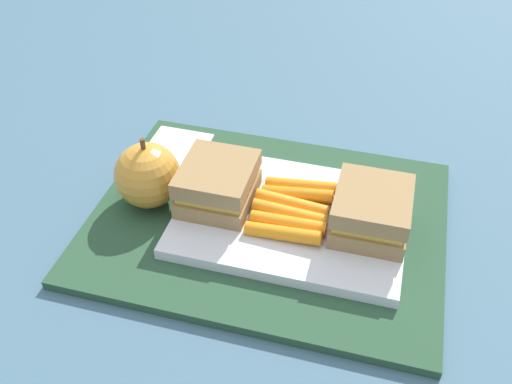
{
  "coord_description": "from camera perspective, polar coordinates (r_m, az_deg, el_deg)",
  "views": [
    {
      "loc": [
        -0.1,
        0.43,
        0.42
      ],
      "look_at": [
        0.01,
        0.0,
        0.04
      ],
      "focal_mm": 40.58,
      "sensor_mm": 36.0,
      "label": 1
    }
  ],
  "objects": [
    {
      "name": "ground_plane",
      "position": [
        0.61,
        1.14,
        -3.22
      ],
      "size": [
        2.4,
        2.4,
        0.0
      ],
      "primitive_type": "plane",
      "color": "#42667A"
    },
    {
      "name": "lunchbag_mat",
      "position": [
        0.6,
        1.15,
        -2.87
      ],
      "size": [
        0.36,
        0.28,
        0.01
      ],
      "primitive_type": "cube",
      "color": "#284C33",
      "rests_on": "ground_plane"
    },
    {
      "name": "apple",
      "position": [
        0.61,
        -10.64,
        1.63
      ],
      "size": [
        0.07,
        0.07,
        0.08
      ],
      "color": "gold",
      "rests_on": "lunchbag_mat"
    },
    {
      "name": "carrot_sticks_bundle",
      "position": [
        0.58,
        3.56,
        -1.61
      ],
      "size": [
        0.08,
        0.09,
        0.02
      ],
      "color": "orange",
      "rests_on": "food_tray"
    },
    {
      "name": "sandwich_half_right",
      "position": [
        0.59,
        -3.8,
        0.82
      ],
      "size": [
        0.07,
        0.08,
        0.04
      ],
      "color": "#9E7A4C",
      "rests_on": "food_tray"
    },
    {
      "name": "sandwich_half_left",
      "position": [
        0.57,
        11.31,
        -1.84
      ],
      "size": [
        0.07,
        0.08,
        0.04
      ],
      "color": "#9E7A4C",
      "rests_on": "food_tray"
    },
    {
      "name": "paper_napkin",
      "position": [
        0.7,
        -7.79,
        4.42
      ],
      "size": [
        0.07,
        0.07,
        0.0
      ],
      "primitive_type": "cube",
      "rotation": [
        0.0,
        0.0,
        -0.01
      ],
      "color": "white",
      "rests_on": "lunchbag_mat"
    },
    {
      "name": "food_tray",
      "position": [
        0.59,
        3.5,
        -2.53
      ],
      "size": [
        0.23,
        0.17,
        0.01
      ],
      "primitive_type": "cube",
      "color": "white",
      "rests_on": "lunchbag_mat"
    }
  ]
}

